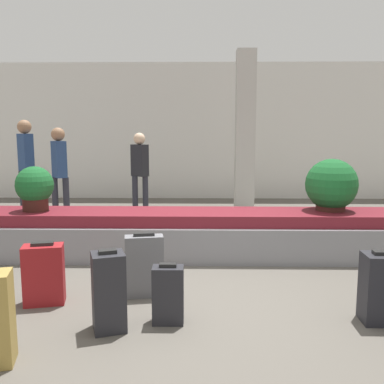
{
  "coord_description": "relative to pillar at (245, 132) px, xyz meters",
  "views": [
    {
      "loc": [
        0.1,
        -4.07,
        1.62
      ],
      "look_at": [
        0.0,
        1.36,
        0.84
      ],
      "focal_mm": 40.0,
      "sensor_mm": 36.0,
      "label": 1
    }
  ],
  "objects": [
    {
      "name": "ground_plane",
      "position": [
        -1.01,
        -4.64,
        -1.6
      ],
      "size": [
        18.0,
        18.0,
        0.0
      ],
      "primitive_type": "plane",
      "color": "#59544C"
    },
    {
      "name": "back_wall",
      "position": [
        -1.01,
        1.55,
        0.0
      ],
      "size": [
        18.0,
        0.06,
        3.2
      ],
      "color": "silver",
      "rests_on": "ground_plane"
    },
    {
      "name": "carousel",
      "position": [
        -1.01,
        -3.28,
        -1.32
      ],
      "size": [
        8.46,
        0.88,
        0.59
      ],
      "color": "gray",
      "rests_on": "ground_plane"
    },
    {
      "name": "pillar",
      "position": [
        0.0,
        0.0,
        0.0
      ],
      "size": [
        0.38,
        0.38,
        3.2
      ],
      "color": "beige",
      "rests_on": "ground_plane"
    },
    {
      "name": "suitcase_0",
      "position": [
        0.64,
        -5.21,
        -1.3
      ],
      "size": [
        0.32,
        0.26,
        0.63
      ],
      "rotation": [
        0.0,
        0.0,
        -0.02
      ],
      "color": "#232328",
      "rests_on": "ground_plane"
    },
    {
      "name": "suitcase_1",
      "position": [
        -2.37,
        -4.86,
        -1.31
      ],
      "size": [
        0.4,
        0.29,
        0.59
      ],
      "rotation": [
        0.0,
        0.0,
        0.21
      ],
      "color": "maroon",
      "rests_on": "ground_plane"
    },
    {
      "name": "suitcase_2",
      "position": [
        -1.45,
        -4.66,
        -1.29
      ],
      "size": [
        0.39,
        0.22,
        0.64
      ],
      "rotation": [
        0.0,
        0.0,
        0.17
      ],
      "color": "slate",
      "rests_on": "ground_plane"
    },
    {
      "name": "suitcase_4",
      "position": [
        -1.65,
        -5.39,
        -1.27
      ],
      "size": [
        0.32,
        0.32,
        0.68
      ],
      "rotation": [
        0.0,
        0.0,
        0.33
      ],
      "color": "#232328",
      "rests_on": "ground_plane"
    },
    {
      "name": "suitcase_5",
      "position": [
        -1.17,
        -5.25,
        -1.35
      ],
      "size": [
        0.26,
        0.17,
        0.52
      ],
      "rotation": [
        0.0,
        0.0,
        0.01
      ],
      "color": "#232328",
      "rests_on": "ground_plane"
    },
    {
      "name": "potted_plant_0",
      "position": [
        -3.04,
        -3.28,
        -0.71
      ],
      "size": [
        0.48,
        0.48,
        0.58
      ],
      "color": "#381914",
      "rests_on": "carousel"
    },
    {
      "name": "potted_plant_1",
      "position": [
        0.8,
        -3.19,
        -0.68
      ],
      "size": [
        0.67,
        0.67,
        0.67
      ],
      "color": "#381914",
      "rests_on": "carousel"
    },
    {
      "name": "traveler_0",
      "position": [
        -2.06,
        -0.57,
        -0.66
      ],
      "size": [
        0.36,
        0.34,
        1.58
      ],
      "rotation": [
        0.0,
        0.0,
        -0.68
      ],
      "color": "#282833",
      "rests_on": "ground_plane"
    },
    {
      "name": "traveler_1",
      "position": [
        -4.15,
        -0.79,
        -0.49
      ],
      "size": [
        0.35,
        0.35,
        1.82
      ],
      "rotation": [
        0.0,
        0.0,
        -0.77
      ],
      "color": "#282833",
      "rests_on": "ground_plane"
    },
    {
      "name": "traveler_2",
      "position": [
        -3.38,
        -1.25,
        -0.6
      ],
      "size": [
        0.33,
        0.36,
        1.68
      ],
      "rotation": [
        0.0,
        0.0,
        2.2
      ],
      "color": "#282833",
      "rests_on": "ground_plane"
    }
  ]
}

